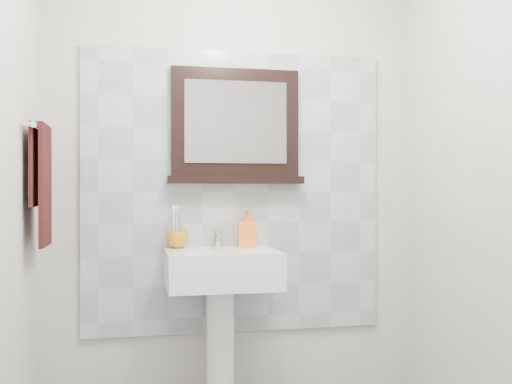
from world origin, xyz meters
TOP-DOWN VIEW (x-y plane):
  - back_wall at (0.00, 1.10)m, footprint 2.00×0.01m
  - front_wall at (0.00, -1.10)m, footprint 2.00×0.01m
  - splashback at (0.00, 1.09)m, footprint 1.60×0.02m
  - pedestal_sink at (-0.10, 0.87)m, footprint 0.55×0.44m
  - toothbrush_cup at (-0.31, 1.02)m, footprint 0.12×0.12m
  - toothbrushes at (-0.31, 1.02)m, footprint 0.05×0.04m
  - soap_dispenser at (0.05, 1.02)m, footprint 0.10×0.11m
  - framed_mirror at (-0.00, 1.06)m, footprint 0.72×0.11m
  - towel_bar at (-0.95, 0.77)m, footprint 0.07×0.40m
  - hand_towel at (-0.94, 0.77)m, footprint 0.06×0.30m

SIDE VIEW (x-z plane):
  - pedestal_sink at x=-0.10m, z-range 0.20..1.16m
  - toothbrush_cup at x=-0.31m, z-range 0.86..0.95m
  - soap_dispenser at x=0.05m, z-range 0.86..1.06m
  - toothbrushes at x=-0.31m, z-range 0.88..1.09m
  - splashback at x=0.00m, z-range 0.40..1.90m
  - hand_towel at x=-0.94m, z-range 0.95..1.50m
  - back_wall at x=0.00m, z-range 0.00..2.50m
  - front_wall at x=0.00m, z-range 0.00..2.50m
  - towel_bar at x=-0.95m, z-range 1.42..1.45m
  - framed_mirror at x=0.00m, z-range 1.18..1.79m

